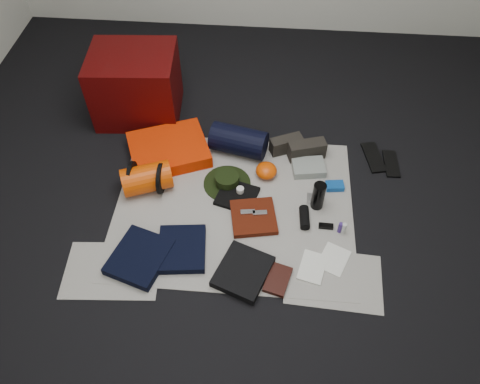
# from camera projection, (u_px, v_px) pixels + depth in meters

# --- Properties ---
(floor) EXTENTS (4.50, 4.50, 0.02)m
(floor) POSITION_uv_depth(u_px,v_px,m) (234.00, 208.00, 3.19)
(floor) COLOR black
(floor) RESTS_ON ground
(newspaper_mat) EXTENTS (1.60, 1.30, 0.01)m
(newspaper_mat) POSITION_uv_depth(u_px,v_px,m) (234.00, 207.00, 3.18)
(newspaper_mat) COLOR #BBB7AC
(newspaper_mat) RESTS_ON floor
(newspaper_sheet_front_left) EXTENTS (0.61, 0.44, 0.00)m
(newspaper_sheet_front_left) POSITION_uv_depth(u_px,v_px,m) (112.00, 270.00, 2.86)
(newspaper_sheet_front_left) COLOR #BBB7AC
(newspaper_sheet_front_left) RESTS_ON floor
(newspaper_sheet_front_right) EXTENTS (0.60, 0.43, 0.00)m
(newspaper_sheet_front_right) POSITION_uv_depth(u_px,v_px,m) (333.00, 279.00, 2.83)
(newspaper_sheet_front_right) COLOR #BBB7AC
(newspaper_sheet_front_right) RESTS_ON floor
(red_cabinet) EXTENTS (0.67, 0.57, 0.53)m
(red_cabinet) POSITION_uv_depth(u_px,v_px,m) (136.00, 85.00, 3.60)
(red_cabinet) COLOR #440505
(red_cabinet) RESTS_ON floor
(sleeping_pad) EXTENTS (0.68, 0.63, 0.10)m
(sleeping_pad) POSITION_uv_depth(u_px,v_px,m) (169.00, 150.00, 3.45)
(sleeping_pad) COLOR red
(sleeping_pad) RESTS_ON newspaper_mat
(stuff_sack) EXTENTS (0.38, 0.31, 0.20)m
(stuff_sack) POSITION_uv_depth(u_px,v_px,m) (147.00, 179.00, 3.20)
(stuff_sack) COLOR #D24103
(stuff_sack) RESTS_ON newspaper_mat
(sack_strap_left) EXTENTS (0.02, 0.22, 0.22)m
(sack_strap_left) POSITION_uv_depth(u_px,v_px,m) (132.00, 177.00, 3.20)
(sack_strap_left) COLOR black
(sack_strap_left) RESTS_ON newspaper_mat
(sack_strap_right) EXTENTS (0.02, 0.22, 0.22)m
(sack_strap_right) POSITION_uv_depth(u_px,v_px,m) (161.00, 178.00, 3.19)
(sack_strap_right) COLOR black
(sack_strap_right) RESTS_ON newspaper_mat
(navy_duffel) EXTENTS (0.44, 0.30, 0.21)m
(navy_duffel) POSITION_uv_depth(u_px,v_px,m) (239.00, 141.00, 3.43)
(navy_duffel) COLOR black
(navy_duffel) RESTS_ON newspaper_mat
(boonie_brim) EXTENTS (0.41, 0.41, 0.01)m
(boonie_brim) POSITION_uv_depth(u_px,v_px,m) (227.00, 183.00, 3.30)
(boonie_brim) COLOR black
(boonie_brim) RESTS_ON newspaper_mat
(boonie_crown) EXTENTS (0.17, 0.17, 0.07)m
(boonie_crown) POSITION_uv_depth(u_px,v_px,m) (227.00, 179.00, 3.27)
(boonie_crown) COLOR black
(boonie_crown) RESTS_ON boonie_brim
(hiking_boot_left) EXTENTS (0.25, 0.18, 0.12)m
(hiking_boot_left) POSITION_uv_depth(u_px,v_px,m) (286.00, 144.00, 3.47)
(hiking_boot_left) COLOR black
(hiking_boot_left) RESTS_ON newspaper_mat
(hiking_boot_right) EXTENTS (0.29, 0.17, 0.14)m
(hiking_boot_right) POSITION_uv_depth(u_px,v_px,m) (307.00, 150.00, 3.42)
(hiking_boot_right) COLOR black
(hiking_boot_right) RESTS_ON newspaper_mat
(flip_flop_left) EXTENTS (0.17, 0.32, 0.02)m
(flip_flop_left) POSITION_uv_depth(u_px,v_px,m) (373.00, 157.00, 3.46)
(flip_flop_left) COLOR black
(flip_flop_left) RESTS_ON floor
(flip_flop_right) EXTENTS (0.10, 0.27, 0.01)m
(flip_flop_right) POSITION_uv_depth(u_px,v_px,m) (391.00, 164.00, 3.42)
(flip_flop_right) COLOR black
(flip_flop_right) RESTS_ON floor
(trousers_navy_a) EXTENTS (0.41, 0.44, 0.06)m
(trousers_navy_a) POSITION_uv_depth(u_px,v_px,m) (140.00, 257.00, 2.89)
(trousers_navy_a) COLOR black
(trousers_navy_a) RESTS_ON newspaper_mat
(trousers_navy_b) EXTENTS (0.33, 0.36, 0.05)m
(trousers_navy_b) POSITION_uv_depth(u_px,v_px,m) (182.00, 249.00, 2.93)
(trousers_navy_b) COLOR black
(trousers_navy_b) RESTS_ON newspaper_mat
(trousers_charcoal) EXTENTS (0.39, 0.41, 0.05)m
(trousers_charcoal) POSITION_uv_depth(u_px,v_px,m) (243.00, 271.00, 2.82)
(trousers_charcoal) COLOR black
(trousers_charcoal) RESTS_ON newspaper_mat
(black_tshirt) EXTENTS (0.32, 0.30, 0.03)m
(black_tshirt) POSITION_uv_depth(u_px,v_px,m) (237.00, 196.00, 3.21)
(black_tshirt) COLOR black
(black_tshirt) RESTS_ON newspaper_mat
(red_shirt) EXTENTS (0.34, 0.34, 0.04)m
(red_shirt) POSITION_uv_depth(u_px,v_px,m) (254.00, 217.00, 3.09)
(red_shirt) COLOR #4B1508
(red_shirt) RESTS_ON newspaper_mat
(orange_stuff_sack) EXTENTS (0.16, 0.16, 0.10)m
(orange_stuff_sack) POSITION_uv_depth(u_px,v_px,m) (266.00, 171.00, 3.31)
(orange_stuff_sack) COLOR #D24103
(orange_stuff_sack) RESTS_ON newspaper_mat
(first_aid_pouch) EXTENTS (0.25, 0.21, 0.06)m
(first_aid_pouch) POSITION_uv_depth(u_px,v_px,m) (308.00, 167.00, 3.36)
(first_aid_pouch) COLOR gray
(first_aid_pouch) RESTS_ON newspaper_mat
(water_bottle) EXTENTS (0.11, 0.11, 0.21)m
(water_bottle) POSITION_uv_depth(u_px,v_px,m) (318.00, 196.00, 3.10)
(water_bottle) COLOR black
(water_bottle) RESTS_ON newspaper_mat
(speaker) EXTENTS (0.07, 0.17, 0.06)m
(speaker) POSITION_uv_depth(u_px,v_px,m) (304.00, 217.00, 3.07)
(speaker) COLOR black
(speaker) RESTS_ON newspaper_mat
(compact_camera) EXTENTS (0.11, 0.07, 0.04)m
(compact_camera) POSITION_uv_depth(u_px,v_px,m) (315.00, 199.00, 3.19)
(compact_camera) COLOR silver
(compact_camera) RESTS_ON newspaper_mat
(cyan_case) EXTENTS (0.13, 0.09, 0.04)m
(cyan_case) POSITION_uv_depth(u_px,v_px,m) (335.00, 186.00, 3.26)
(cyan_case) COLOR #0F4896
(cyan_case) RESTS_ON newspaper_mat
(toiletry_purple) EXTENTS (0.04, 0.04, 0.08)m
(toiletry_purple) POSITION_uv_depth(u_px,v_px,m) (340.00, 228.00, 3.01)
(toiletry_purple) COLOR navy
(toiletry_purple) RESTS_ON newspaper_mat
(toiletry_clear) EXTENTS (0.04, 0.04, 0.09)m
(toiletry_clear) POSITION_uv_depth(u_px,v_px,m) (344.00, 228.00, 3.00)
(toiletry_clear) COLOR silver
(toiletry_clear) RESTS_ON newspaper_mat
(paperback_book) EXTENTS (0.18, 0.23, 0.03)m
(paperback_book) POSITION_uv_depth(u_px,v_px,m) (278.00, 280.00, 2.80)
(paperback_book) COLOR black
(paperback_book) RESTS_ON newspaper_mat
(map_booklet) EXTENTS (0.20, 0.25, 0.01)m
(map_booklet) POSITION_uv_depth(u_px,v_px,m) (312.00, 267.00, 2.87)
(map_booklet) COLOR silver
(map_booklet) RESTS_ON newspaper_mat
(map_printout) EXTENTS (0.23, 0.25, 0.01)m
(map_printout) POSITION_uv_depth(u_px,v_px,m) (334.00, 259.00, 2.91)
(map_printout) COLOR silver
(map_printout) RESTS_ON newspaper_mat
(sunglasses) EXTENTS (0.10, 0.04, 0.02)m
(sunglasses) POSITION_uv_depth(u_px,v_px,m) (326.00, 226.00, 3.05)
(sunglasses) COLOR black
(sunglasses) RESTS_ON newspaper_mat
(key_cluster) EXTENTS (0.08, 0.08, 0.01)m
(key_cluster) POSITION_uv_depth(u_px,v_px,m) (124.00, 259.00, 2.90)
(key_cluster) COLOR silver
(key_cluster) RESTS_ON newspaper_mat
(tape_roll) EXTENTS (0.05, 0.05, 0.04)m
(tape_roll) POSITION_uv_depth(u_px,v_px,m) (240.00, 190.00, 3.21)
(tape_roll) COLOR beige
(tape_roll) RESTS_ON black_tshirt
(energy_bar_a) EXTENTS (0.10, 0.05, 0.01)m
(energy_bar_a) POSITION_uv_depth(u_px,v_px,m) (248.00, 212.00, 3.09)
(energy_bar_a) COLOR silver
(energy_bar_a) RESTS_ON red_shirt
(energy_bar_b) EXTENTS (0.10, 0.05, 0.01)m
(energy_bar_b) POSITION_uv_depth(u_px,v_px,m) (260.00, 213.00, 3.08)
(energy_bar_b) COLOR silver
(energy_bar_b) RESTS_ON red_shirt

